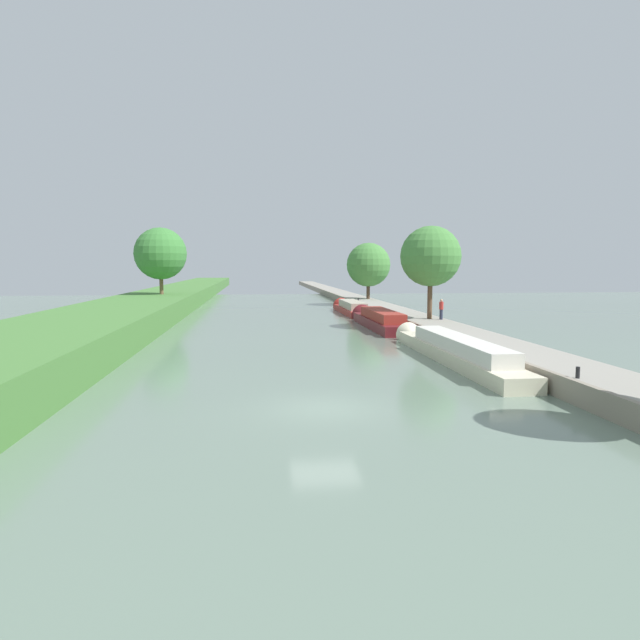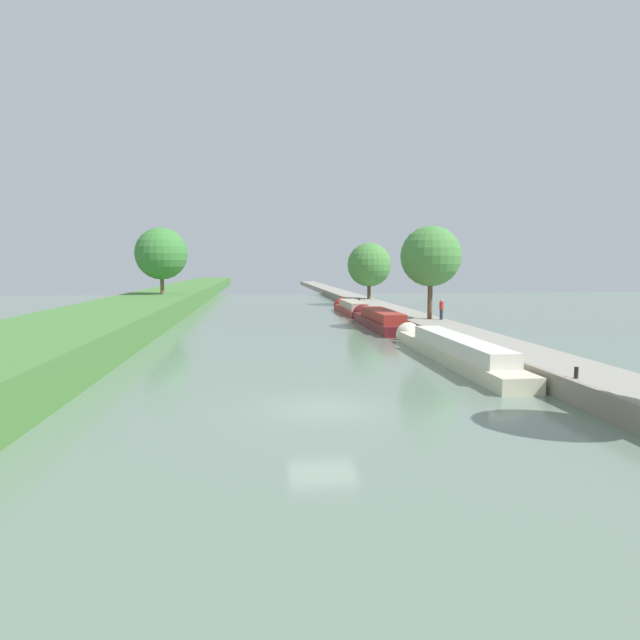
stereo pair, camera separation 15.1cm
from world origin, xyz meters
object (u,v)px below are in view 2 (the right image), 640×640
Objects in this scene: narrowboat_maroon at (378,320)px; mooring_bollard_near at (576,373)px; narrowboat_cream at (450,349)px; mooring_bollard_far at (359,300)px; narrowboat_red at (351,308)px; person_walking at (441,309)px.

narrowboat_maroon is 25.89m from mooring_bollard_near.
mooring_bollard_far is (1.67, 36.27, 0.49)m from narrowboat_cream.
narrowboat_maroon is 14.02m from narrowboat_red.
narrowboat_red is 6.08m from mooring_bollard_far.
mooring_bollard_far is at bearing 96.27° from person_walking.
narrowboat_cream is 16.54m from narrowboat_maroon.
mooring_bollard_far is (-2.49, 22.66, -0.65)m from person_walking.
person_walking reaches higher than mooring_bollard_near.
narrowboat_cream reaches higher than mooring_bollard_near.
mooring_bollard_far is (2.01, 5.71, 0.54)m from narrowboat_red.
narrowboat_maroon is at bearing 147.10° from person_walking.
person_walking is 22.81m from mooring_bollard_far.
mooring_bollard_near is at bearing -96.22° from person_walking.
mooring_bollard_far is at bearing 70.65° from narrowboat_red.
narrowboat_red is 39.88m from mooring_bollard_near.
narrowboat_cream is 37.76× the size of mooring_bollard_near.
narrowboat_cream is 37.76× the size of mooring_bollard_far.
narrowboat_maroon is at bearing 94.52° from mooring_bollard_near.
narrowboat_maroon is 8.47× the size of person_walking.
mooring_bollard_near is (1.67, -9.26, 0.49)m from narrowboat_cream.
narrowboat_red is at bearing -109.35° from mooring_bollard_far.
narrowboat_red is 17.58m from person_walking.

